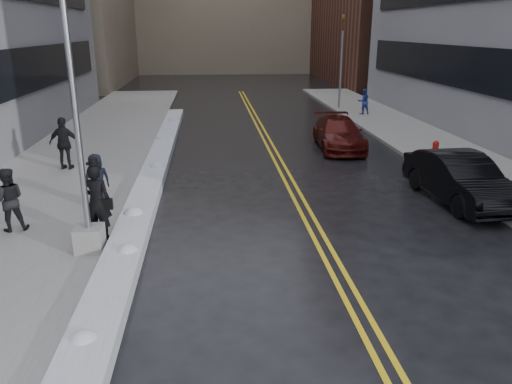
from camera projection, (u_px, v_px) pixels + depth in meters
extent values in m
plane|color=black|center=(229.00, 290.00, 10.63)|extent=(160.00, 160.00, 0.00)
cube|color=gray|center=(72.00, 168.00, 19.55)|extent=(5.50, 50.00, 0.15)
cube|color=gray|center=(457.00, 159.00, 20.94)|extent=(4.00, 50.00, 0.15)
cube|color=gold|center=(277.00, 165.00, 20.29)|extent=(0.12, 50.00, 0.01)
cube|color=gold|center=(284.00, 165.00, 20.32)|extent=(0.12, 50.00, 0.01)
cube|color=silver|center=(152.00, 178.00, 17.92)|extent=(0.90, 30.00, 0.34)
cube|color=gray|center=(90.00, 239.00, 12.09)|extent=(0.65, 0.65, 0.60)
cylinder|color=gray|center=(72.00, 79.00, 10.90)|extent=(0.14, 0.14, 7.00)
cylinder|color=maroon|center=(435.00, 151.00, 20.74)|extent=(0.24, 0.24, 0.60)
sphere|color=maroon|center=(436.00, 144.00, 20.65)|extent=(0.26, 0.26, 0.26)
cylinder|color=maroon|center=(435.00, 150.00, 20.72)|extent=(0.25, 0.10, 0.10)
cylinder|color=gray|center=(341.00, 70.00, 33.25)|extent=(0.14, 0.14, 5.00)
imported|color=#594C0C|center=(343.00, 23.00, 32.31)|extent=(0.16, 0.20, 1.00)
imported|color=black|center=(97.00, 202.00, 12.54)|extent=(0.79, 0.58, 1.99)
imported|color=black|center=(8.00, 200.00, 13.12)|extent=(0.99, 0.87, 1.71)
imported|color=black|center=(97.00, 180.00, 14.98)|extent=(0.94, 0.84, 1.62)
imported|color=black|center=(65.00, 143.00, 18.89)|extent=(1.23, 0.65, 1.99)
imported|color=navy|center=(364.00, 101.00, 31.18)|extent=(0.85, 0.70, 1.59)
imported|color=black|center=(460.00, 179.00, 15.74)|extent=(1.97, 4.84, 1.56)
imported|color=#410D0A|center=(339.00, 134.00, 22.93)|extent=(2.27, 4.91, 1.39)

